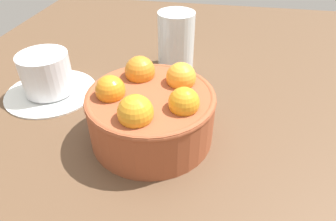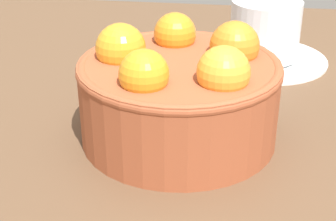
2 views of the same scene
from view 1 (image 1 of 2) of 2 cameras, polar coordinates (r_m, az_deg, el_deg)
The scene contains 4 objects.
ground_plane at distance 44.37cm, azimuth -2.96°, elevation -6.55°, with size 124.12×86.93×3.75cm, color brown.
terracotta_bowl at distance 40.36cm, azimuth -3.24°, elevation -0.03°, with size 17.16×17.16×9.92cm.
coffee_cup at distance 54.24cm, azimuth -21.98°, elevation 5.87°, with size 15.29×15.29×7.24cm.
water_glass at distance 58.02cm, azimuth 1.55°, elevation 13.17°, with size 6.88×6.88×10.72cm, color silver.
Camera 1 is at (-31.37, -8.01, 28.47)cm, focal length 32.01 mm.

